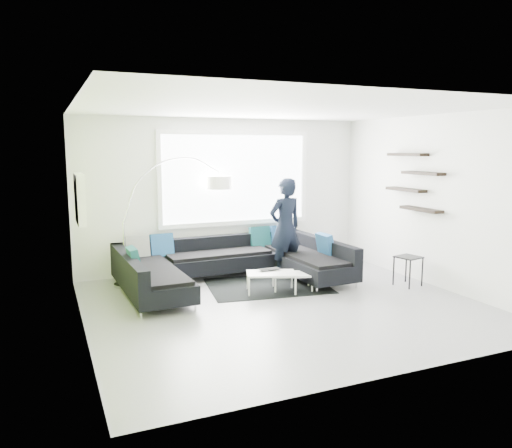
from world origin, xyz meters
The scene contains 9 objects.
ground centered at (0.00, 0.00, 0.00)m, with size 5.50×5.50×0.00m, color gray.
room_shell centered at (0.04, 0.21, 1.81)m, with size 5.54×5.04×2.82m.
sectional_sofa centered at (-0.30, 1.27, 0.34)m, with size 3.68×2.35×0.78m.
rug centered at (0.20, 0.98, 0.01)m, with size 1.93×1.40×0.01m, color black.
coffee_table centered at (0.29, 0.64, 0.16)m, with size 0.98×0.57×0.32m, color white.
arc_lamp centered at (-1.96, 1.93, 1.06)m, with size 1.96×0.54×2.11m, color silver, non-canonical shape.
side_table centered at (2.34, 0.10, 0.25)m, with size 0.36×0.36×0.50m, color black.
person centered at (0.77, 1.50, 0.87)m, with size 0.69×0.50×1.74m, color black.
laptop centered at (0.13, 0.73, 0.34)m, with size 0.35×0.23×0.03m, color black.
Camera 1 is at (-3.12, -6.29, 2.26)m, focal length 35.00 mm.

